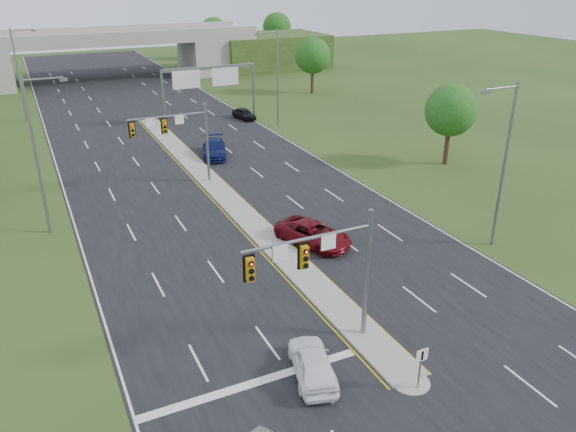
% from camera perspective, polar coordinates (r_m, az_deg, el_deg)
% --- Properties ---
extents(ground, '(240.00, 240.00, 0.00)m').
position_cam_1_polar(ground, '(29.66, 7.62, -11.88)').
color(ground, '#284418').
rests_on(ground, ground).
extents(road, '(24.00, 160.00, 0.02)m').
position_cam_1_polar(road, '(59.12, -11.02, 6.48)').
color(road, black).
rests_on(road, ground).
extents(median, '(2.00, 54.00, 0.16)m').
position_cam_1_polar(median, '(48.16, -7.24, 2.83)').
color(median, gray).
rests_on(median, road).
extents(median_nose, '(2.00, 2.00, 0.16)m').
position_cam_1_polar(median_nose, '(27.08, 12.36, -16.02)').
color(median_nose, gray).
rests_on(median_nose, road).
extents(lane_markings, '(23.72, 160.00, 0.01)m').
position_cam_1_polar(lane_markings, '(53.36, -9.91, 4.69)').
color(lane_markings, gold).
rests_on(lane_markings, road).
extents(signal_mast_near, '(6.62, 0.60, 7.00)m').
position_cam_1_polar(signal_mast_near, '(26.07, 4.05, -4.85)').
color(signal_mast_near, slate).
rests_on(signal_mast_near, ground).
extents(signal_mast_far, '(6.62, 0.60, 7.00)m').
position_cam_1_polar(signal_mast_far, '(47.89, -10.87, 8.30)').
color(signal_mast_far, slate).
rests_on(signal_mast_far, ground).
extents(keep_right_sign, '(0.60, 0.13, 2.20)m').
position_cam_1_polar(keep_right_sign, '(25.90, 13.35, -14.24)').
color(keep_right_sign, slate).
rests_on(keep_right_sign, ground).
extents(sign_gantry, '(11.58, 0.44, 6.67)m').
position_cam_1_polar(sign_gantry, '(68.97, -8.13, 13.62)').
color(sign_gantry, slate).
rests_on(sign_gantry, ground).
extents(overpass, '(80.00, 14.00, 8.10)m').
position_cam_1_polar(overpass, '(101.72, -18.16, 15.00)').
color(overpass, gray).
rests_on(overpass, ground).
extents(lightpole_l_mid, '(2.85, 0.25, 11.00)m').
position_cam_1_polar(lightpole_l_mid, '(41.38, -24.05, 6.18)').
color(lightpole_l_mid, slate).
rests_on(lightpole_l_mid, ground).
extents(lightpole_l_far, '(2.85, 0.25, 11.00)m').
position_cam_1_polar(lightpole_l_far, '(75.68, -25.61, 13.16)').
color(lightpole_l_far, slate).
rests_on(lightpole_l_far, ground).
extents(lightpole_r_near, '(2.85, 0.25, 11.00)m').
position_cam_1_polar(lightpole_r_near, '(38.38, 21.00, 5.41)').
color(lightpole_r_near, slate).
rests_on(lightpole_r_near, ground).
extents(lightpole_r_far, '(2.85, 0.25, 11.00)m').
position_cam_1_polar(lightpole_r_far, '(66.62, -1.23, 14.24)').
color(lightpole_r_far, slate).
rests_on(lightpole_r_far, ground).
extents(tree_r_near, '(4.80, 4.80, 7.60)m').
position_cam_1_polar(tree_r_near, '(54.88, 16.22, 10.25)').
color(tree_r_near, '#382316').
rests_on(tree_r_near, ground).
extents(tree_r_mid, '(5.20, 5.20, 8.12)m').
position_cam_1_polar(tree_r_mid, '(85.56, 2.52, 15.96)').
color(tree_r_mid, '#382316').
rests_on(tree_r_mid, ground).
extents(tree_back_c, '(5.60, 5.60, 8.32)m').
position_cam_1_polar(tree_back_c, '(120.52, -7.52, 18.08)').
color(tree_back_c, '#382316').
rests_on(tree_back_c, ground).
extents(tree_back_d, '(6.00, 6.00, 8.85)m').
position_cam_1_polar(tree_back_d, '(125.58, -1.14, 18.65)').
color(tree_back_d, '#382316').
rests_on(tree_back_d, ground).
extents(car_white, '(2.82, 4.61, 1.47)m').
position_cam_1_polar(car_white, '(26.45, 2.51, -14.67)').
color(car_white, white).
rests_on(car_white, road).
extents(car_far_a, '(4.50, 6.07, 1.53)m').
position_cam_1_polar(car_far_a, '(37.99, 2.60, -1.80)').
color(car_far_a, '#610911').
rests_on(car_far_a, road).
extents(car_far_b, '(3.80, 5.93, 1.60)m').
position_cam_1_polar(car_far_b, '(56.62, -7.51, 6.81)').
color(car_far_b, '#0C1348').
rests_on(car_far_b, road).
extents(car_far_c, '(2.20, 4.13, 1.34)m').
position_cam_1_polar(car_far_c, '(71.06, -4.49, 10.33)').
color(car_far_c, black).
rests_on(car_far_c, road).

